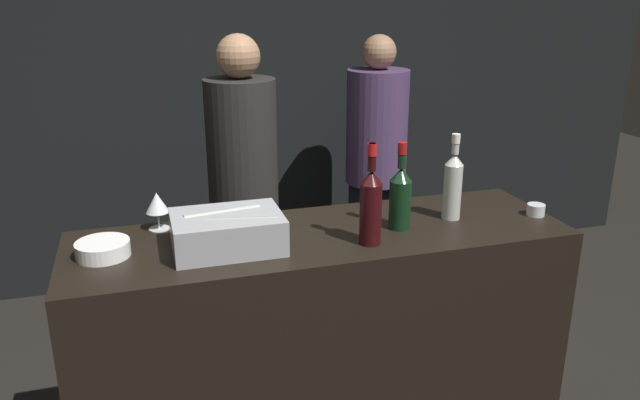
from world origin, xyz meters
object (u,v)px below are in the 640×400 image
(candle_votive, at_px, (536,210))
(white_wine_bottle, at_px, (453,184))
(ice_bin_with_bottles, at_px, (228,230))
(person_blond_tee, at_px, (376,156))
(wine_glass, at_px, (157,204))
(red_wine_bottle_burgundy, at_px, (400,195))
(person_in_hoodie, at_px, (244,191))
(red_wine_bottle_tall, at_px, (371,204))
(bowl_white, at_px, (103,249))

(candle_votive, xyz_separation_m, white_wine_bottle, (-0.34, 0.07, 0.12))
(ice_bin_with_bottles, distance_m, person_blond_tee, 1.96)
(wine_glass, distance_m, white_wine_bottle, 1.14)
(wine_glass, relative_size, red_wine_bottle_burgundy, 0.43)
(wine_glass, height_order, person_in_hoodie, person_in_hoodie)
(wine_glass, xyz_separation_m, person_in_hoodie, (0.44, 0.68, -0.21))
(person_in_hoodie, bearing_deg, white_wine_bottle, 162.91)
(red_wine_bottle_burgundy, xyz_separation_m, white_wine_bottle, (0.24, 0.04, 0.01))
(white_wine_bottle, bearing_deg, person_in_hoodie, 127.09)
(red_wine_bottle_tall, bearing_deg, red_wine_bottle_burgundy, 34.30)
(red_wine_bottle_burgundy, relative_size, white_wine_bottle, 0.98)
(ice_bin_with_bottles, relative_size, person_blond_tee, 0.22)
(person_in_hoodie, bearing_deg, red_wine_bottle_tall, 140.61)
(ice_bin_with_bottles, relative_size, bowl_white, 2.08)
(bowl_white, relative_size, person_blond_tee, 0.11)
(bowl_white, distance_m, red_wine_bottle_tall, 0.93)
(bowl_white, distance_m, red_wine_bottle_burgundy, 1.08)
(person_blond_tee, bearing_deg, candle_votive, 65.19)
(red_wine_bottle_burgundy, xyz_separation_m, person_in_hoodie, (-0.44, 0.93, -0.24))
(candle_votive, bearing_deg, ice_bin_with_bottles, 179.10)
(red_wine_bottle_tall, bearing_deg, person_in_hoodie, 104.79)
(wine_glass, bearing_deg, red_wine_bottle_burgundy, -15.83)
(wine_glass, bearing_deg, red_wine_bottle_tall, -26.60)
(wine_glass, distance_m, person_in_hoodie, 0.84)
(red_wine_bottle_tall, bearing_deg, ice_bin_with_bottles, 168.41)
(white_wine_bottle, height_order, person_blond_tee, person_blond_tee)
(bowl_white, bearing_deg, wine_glass, 46.46)
(ice_bin_with_bottles, bearing_deg, person_in_hoodie, 77.15)
(bowl_white, relative_size, red_wine_bottle_tall, 0.49)
(ice_bin_with_bottles, distance_m, red_wine_bottle_tall, 0.51)
(person_blond_tee, bearing_deg, bowl_white, 16.37)
(white_wine_bottle, bearing_deg, wine_glass, 169.41)
(candle_votive, relative_size, red_wine_bottle_burgundy, 0.21)
(person_in_hoodie, bearing_deg, person_blond_tee, -111.53)
(red_wine_bottle_tall, bearing_deg, white_wine_bottle, 20.52)
(person_in_hoodie, relative_size, person_blond_tee, 1.04)
(bowl_white, height_order, white_wine_bottle, white_wine_bottle)
(ice_bin_with_bottles, bearing_deg, person_blond_tee, 52.99)
(white_wine_bottle, bearing_deg, red_wine_bottle_tall, -159.48)
(white_wine_bottle, xyz_separation_m, person_in_hoodie, (-0.68, 0.89, -0.25))
(bowl_white, xyz_separation_m, person_in_hoodie, (0.64, 0.89, -0.13))
(candle_votive, distance_m, white_wine_bottle, 0.37)
(white_wine_bottle, distance_m, person_in_hoodie, 1.15)
(candle_votive, bearing_deg, person_blond_tee, 92.17)
(wine_glass, relative_size, white_wine_bottle, 0.43)
(candle_votive, height_order, person_in_hoodie, person_in_hoodie)
(bowl_white, bearing_deg, ice_bin_with_bottles, -7.12)
(white_wine_bottle, bearing_deg, ice_bin_with_bottles, -176.84)
(person_in_hoodie, bearing_deg, wine_glass, 93.10)
(red_wine_bottle_tall, height_order, person_blond_tee, person_blond_tee)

